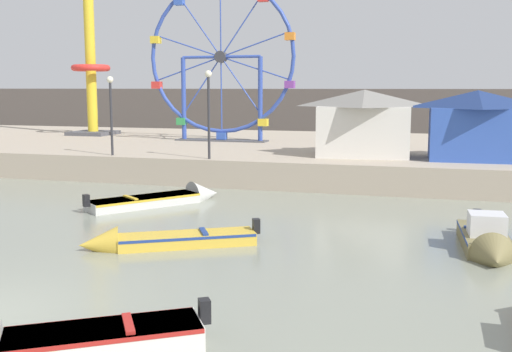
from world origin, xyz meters
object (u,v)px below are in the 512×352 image
object	(u,v)px
motorboat_olive_wood	(487,242)
promenade_lamp_near	(209,102)
drop_tower_yellow_tower	(90,57)
motorboat_white_red_stripe	(61,343)
ferris_wheel_blue_frame	(221,61)
carnival_booth_white_ticket	(364,121)
motorboat_pale_grey	(169,198)
motorboat_mustard_yellow	(156,241)
carnival_booth_blue_tent	(477,124)
promenade_lamp_far	(111,104)

from	to	relation	value
motorboat_olive_wood	promenade_lamp_near	bearing A→B (deg)	-130.59
drop_tower_yellow_tower	motorboat_white_red_stripe	bearing A→B (deg)	-60.15
motorboat_olive_wood	ferris_wheel_blue_frame	xyz separation A→B (m)	(-14.05, 17.96, 5.84)
drop_tower_yellow_tower	carnival_booth_white_ticket	size ratio (longest dim) A/B	2.74
motorboat_pale_grey	drop_tower_yellow_tower	size ratio (longest dim) A/B	0.38
ferris_wheel_blue_frame	promenade_lamp_near	distance (m)	9.75
motorboat_white_red_stripe	drop_tower_yellow_tower	bearing A→B (deg)	-92.97
ferris_wheel_blue_frame	drop_tower_yellow_tower	world-z (taller)	drop_tower_yellow_tower
ferris_wheel_blue_frame	motorboat_mustard_yellow	bearing A→B (deg)	-76.09
motorboat_mustard_yellow	drop_tower_yellow_tower	bearing A→B (deg)	-84.89
carnival_booth_blue_tent	promenade_lamp_near	distance (m)	12.24
motorboat_mustard_yellow	ferris_wheel_blue_frame	size ratio (longest dim) A/B	0.50
motorboat_white_red_stripe	drop_tower_yellow_tower	world-z (taller)	drop_tower_yellow_tower
motorboat_olive_wood	promenade_lamp_far	distance (m)	19.12
ferris_wheel_blue_frame	promenade_lamp_near	size ratio (longest dim) A/B	2.40
motorboat_mustard_yellow	motorboat_pale_grey	distance (m)	6.76
ferris_wheel_blue_frame	carnival_booth_blue_tent	bearing A→B (deg)	-23.07
motorboat_pale_grey	motorboat_white_red_stripe	xyz separation A→B (m)	(3.99, -13.36, 0.03)
ferris_wheel_blue_frame	promenade_lamp_far	bearing A→B (deg)	-105.50
motorboat_pale_grey	carnival_booth_white_ticket	size ratio (longest dim) A/B	1.04
drop_tower_yellow_tower	motorboat_pale_grey	bearing A→B (deg)	-51.16
carnival_booth_white_ticket	ferris_wheel_blue_frame	bearing A→B (deg)	144.24
drop_tower_yellow_tower	promenade_lamp_near	distance (m)	17.41
motorboat_mustard_yellow	drop_tower_yellow_tower	xyz separation A→B (m)	(-15.23, 22.21, 6.45)
promenade_lamp_far	motorboat_pale_grey	bearing A→B (deg)	-42.65
ferris_wheel_blue_frame	promenade_lamp_near	bearing A→B (deg)	-74.25
carnival_booth_white_ticket	motorboat_pale_grey	bearing A→B (deg)	-134.63
motorboat_mustard_yellow	promenade_lamp_far	size ratio (longest dim) A/B	1.28
motorboat_olive_wood	carnival_booth_blue_tent	bearing A→B (deg)	175.27
motorboat_white_red_stripe	motorboat_olive_wood	size ratio (longest dim) A/B	0.97
motorboat_mustard_yellow	ferris_wheel_blue_frame	bearing A→B (deg)	-105.41
motorboat_pale_grey	motorboat_olive_wood	distance (m)	12.31
motorboat_olive_wood	promenade_lamp_near	distance (m)	14.91
motorboat_white_red_stripe	ferris_wheel_blue_frame	world-z (taller)	ferris_wheel_blue_frame
carnival_booth_blue_tent	ferris_wheel_blue_frame	bearing A→B (deg)	155.03
motorboat_mustard_yellow	promenade_lamp_near	distance (m)	11.67
motorboat_pale_grey	ferris_wheel_blue_frame	distance (m)	15.09
motorboat_olive_wood	drop_tower_yellow_tower	size ratio (longest dim) A/B	0.32
motorboat_white_red_stripe	carnival_booth_blue_tent	bearing A→B (deg)	-143.54
motorboat_white_red_stripe	motorboat_olive_wood	distance (m)	11.77
motorboat_olive_wood	promenade_lamp_near	size ratio (longest dim) A/B	1.06
motorboat_pale_grey	promenade_lamp_far	size ratio (longest dim) A/B	1.35
ferris_wheel_blue_frame	carnival_booth_white_ticket	bearing A→B (deg)	-31.72
motorboat_mustard_yellow	motorboat_olive_wood	size ratio (longest dim) A/B	1.13
ferris_wheel_blue_frame	promenade_lamp_near	world-z (taller)	ferris_wheel_blue_frame
motorboat_olive_wood	ferris_wheel_blue_frame	bearing A→B (deg)	-144.99
motorboat_olive_wood	promenade_lamp_far	bearing A→B (deg)	-121.42
ferris_wheel_blue_frame	carnival_booth_blue_tent	size ratio (longest dim) A/B	2.11
motorboat_mustard_yellow	carnival_booth_white_ticket	distance (m)	15.10
carnival_booth_blue_tent	promenade_lamp_far	distance (m)	17.16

